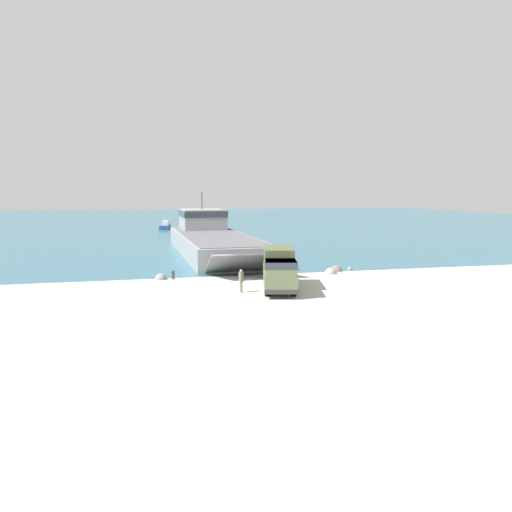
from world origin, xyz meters
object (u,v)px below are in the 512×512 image
object	(u,v)px
landing_craft	(211,237)
moored_boat_a	(165,226)
military_truck	(279,269)
mooring_bollard	(173,274)
soldier_on_ramp	(241,279)

from	to	relation	value
landing_craft	moored_boat_a	distance (m)	41.65
landing_craft	military_truck	distance (m)	26.56
moored_boat_a	mooring_bollard	distance (m)	61.31
landing_craft	soldier_on_ramp	size ratio (longest dim) A/B	19.94
military_truck	soldier_on_ramp	size ratio (longest dim) A/B	4.44
landing_craft	military_truck	xyz separation A→B (m)	(1.38, -26.52, -0.17)
military_truck	moored_boat_a	distance (m)	68.19
soldier_on_ramp	moored_boat_a	world-z (taller)	soldier_on_ramp
soldier_on_ramp	moored_boat_a	bearing A→B (deg)	80.35
military_truck	mooring_bollard	xyz separation A→B (m)	(-7.77, 6.77, -1.23)
mooring_bollard	military_truck	bearing A→B (deg)	-41.07
military_truck	landing_craft	bearing A→B (deg)	-163.42
soldier_on_ramp	moored_boat_a	size ratio (longest dim) A/B	0.30
landing_craft	moored_boat_a	size ratio (longest dim) A/B	5.93
military_truck	moored_boat_a	size ratio (longest dim) A/B	1.32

